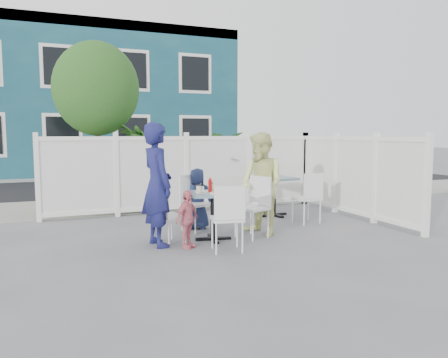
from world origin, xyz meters
name	(u,v)px	position (x,y,z in m)	size (l,w,h in m)	color
ground	(224,237)	(0.00, 0.00, 0.00)	(80.00, 80.00, 0.00)	slate
near_sidewalk	(166,202)	(0.00, 3.80, 0.01)	(24.00, 2.60, 0.01)	gray
street	(138,185)	(0.00, 7.50, 0.00)	(24.00, 5.00, 0.01)	black
far_sidewalk	(123,176)	(0.00, 10.60, 0.01)	(24.00, 1.60, 0.01)	gray
building	(98,103)	(-0.50, 14.00, 3.00)	(11.00, 6.00, 6.00)	#144557
fence_back	(187,175)	(0.10, 2.40, 0.78)	(5.86, 0.08, 1.60)	white
fence_right	(354,178)	(3.00, 0.60, 0.78)	(0.08, 3.66, 1.60)	white
tree	(96,89)	(-1.60, 3.30, 2.59)	(1.80, 1.62, 3.59)	#382316
utility_cabinet	(69,180)	(-2.19, 4.00, 0.62)	(0.67, 0.48, 1.24)	yellow
potted_shrub_a	(139,167)	(-0.78, 3.10, 0.93)	(1.04, 1.04, 1.86)	#214A16
potted_shrub_b	(229,168)	(1.31, 3.00, 0.84)	(1.51, 1.31, 1.68)	#214A16
main_table	(213,203)	(-0.24, -0.12, 0.58)	(0.82, 0.82, 0.75)	slate
spare_table	(274,186)	(1.60, 1.31, 0.61)	(0.82, 0.82, 0.78)	slate
chair_left	(166,211)	(-0.98, -0.09, 0.50)	(0.50, 0.50, 0.85)	white
chair_right	(256,202)	(0.47, -0.17, 0.57)	(0.56, 0.57, 0.97)	white
chair_back	(194,198)	(-0.30, 0.67, 0.55)	(0.55, 0.55, 0.95)	white
chair_near	(228,214)	(-0.29, -0.87, 0.55)	(0.50, 0.49, 0.95)	white
chair_spare	(309,194)	(1.83, 0.38, 0.55)	(0.47, 0.45, 0.94)	white
man	(157,185)	(-1.11, -0.13, 0.91)	(0.66, 0.44, 1.82)	navy
woman	(261,184)	(0.61, -0.09, 0.84)	(0.81, 0.63, 1.68)	#D6DE43
boy	(197,199)	(-0.21, 0.75, 0.53)	(0.52, 0.34, 1.06)	#1B2649
toddler	(187,219)	(-0.76, -0.43, 0.42)	(0.50, 0.21, 0.85)	pink
plate_main	(217,193)	(-0.23, -0.28, 0.76)	(0.23, 0.23, 0.01)	white
plate_side	(201,192)	(-0.39, -0.03, 0.76)	(0.22, 0.22, 0.01)	white
salad_bowl	(223,190)	(-0.07, -0.11, 0.78)	(0.22, 0.22, 0.05)	white
coffee_cup_a	(199,190)	(-0.48, -0.17, 0.81)	(0.08, 0.08, 0.12)	beige
coffee_cup_b	(211,187)	(-0.20, 0.09, 0.81)	(0.08, 0.08, 0.12)	beige
ketchup_bottle	(210,186)	(-0.26, -0.03, 0.84)	(0.06, 0.06, 0.18)	#AD0A0C
salt_shaker	(203,188)	(-0.31, 0.13, 0.79)	(0.03, 0.03, 0.07)	white
pepper_shaker	(204,188)	(-0.30, 0.15, 0.78)	(0.03, 0.03, 0.06)	black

